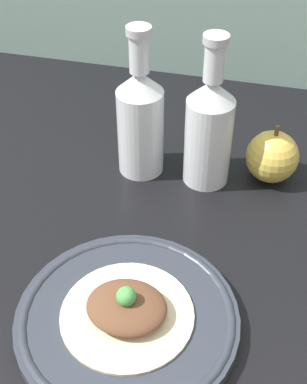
% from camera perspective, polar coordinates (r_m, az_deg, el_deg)
% --- Properties ---
extents(ground_plane, '(1.80, 1.10, 0.04)m').
position_cam_1_polar(ground_plane, '(0.82, 2.91, -6.86)').
color(ground_plane, black).
extents(plate, '(0.29, 0.29, 0.02)m').
position_cam_1_polar(plate, '(0.70, -2.81, -13.33)').
color(plate, '#2D333D').
rests_on(plate, ground_plane).
extents(plated_food, '(0.17, 0.17, 0.05)m').
position_cam_1_polar(plated_food, '(0.69, -2.87, -12.34)').
color(plated_food, beige).
rests_on(plated_food, plate).
extents(cider_bottle_left, '(0.08, 0.08, 0.26)m').
position_cam_1_polar(cider_bottle_left, '(0.88, -1.42, 7.83)').
color(cider_bottle_left, silver).
rests_on(cider_bottle_left, ground_plane).
extents(cider_bottle_right, '(0.08, 0.08, 0.26)m').
position_cam_1_polar(cider_bottle_right, '(0.86, 5.94, 6.78)').
color(cider_bottle_right, silver).
rests_on(cider_bottle_right, ground_plane).
extents(apple, '(0.09, 0.09, 0.11)m').
position_cam_1_polar(apple, '(0.92, 12.55, 3.70)').
color(apple, gold).
rests_on(apple, ground_plane).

